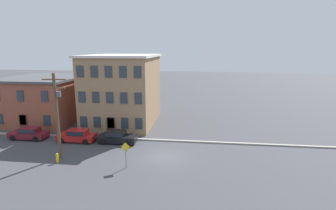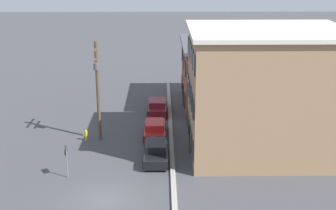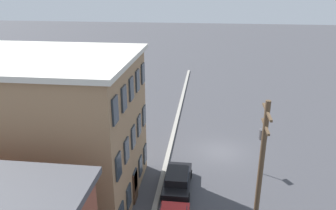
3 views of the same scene
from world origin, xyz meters
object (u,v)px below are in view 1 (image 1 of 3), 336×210
at_px(car_maroon, 29,133).
at_px(car_black, 117,137).
at_px(caution_sign, 126,151).
at_px(fire_hydrant, 57,158).
at_px(utility_pole, 57,111).
at_px(car_red, 77,135).

height_order(car_maroon, car_black, same).
xyz_separation_m(car_black, caution_sign, (2.89, -6.26, 0.92)).
height_order(caution_sign, fire_hydrant, caution_sign).
xyz_separation_m(car_black, utility_pole, (-4.23, -4.84, 4.03)).
relative_size(caution_sign, utility_pole, 0.30).
xyz_separation_m(car_maroon, car_black, (11.00, -0.01, 0.00)).
height_order(car_maroon, car_red, same).
distance_m(car_maroon, utility_pole, 9.25).
bearing_deg(utility_pole, fire_hydrant, -77.51).
relative_size(car_red, fire_hydrant, 4.58).
height_order(car_maroon, utility_pole, utility_pole).
relative_size(car_red, car_black, 1.00).
bearing_deg(fire_hydrant, utility_pole, 102.49).
distance_m(car_red, utility_pole, 6.21).
bearing_deg(utility_pole, caution_sign, -11.32).
distance_m(car_maroon, fire_hydrant, 9.23).
relative_size(car_red, caution_sign, 1.76).
xyz_separation_m(caution_sign, utility_pole, (-7.11, 1.42, 3.11)).
bearing_deg(caution_sign, fire_hydrant, 177.65).
height_order(caution_sign, utility_pole, utility_pole).
bearing_deg(fire_hydrant, car_black, 56.40).
distance_m(car_maroon, caution_sign, 15.26).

